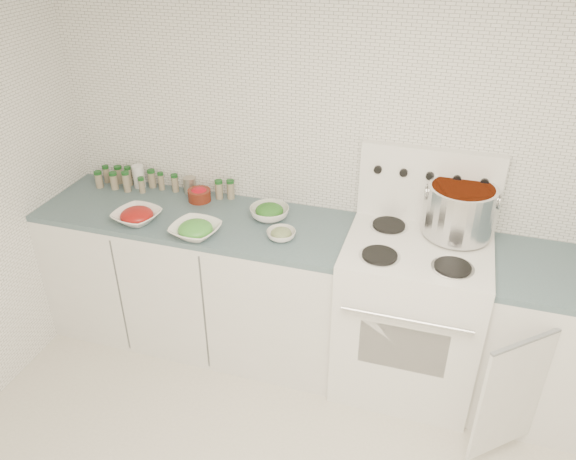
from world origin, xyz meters
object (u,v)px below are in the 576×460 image
at_px(stove, 410,310).
at_px(bowl_snowpea, 195,230).
at_px(bowl_tomato, 137,216).
at_px(stock_pot, 460,209).

relative_size(stove, bowl_snowpea, 4.62).
xyz_separation_m(stove, bowl_tomato, (-1.57, -0.16, 0.44)).
bearing_deg(bowl_snowpea, bowl_tomato, 173.34).
height_order(bowl_tomato, bowl_snowpea, bowl_snowpea).
height_order(stove, bowl_snowpea, stove).
xyz_separation_m(stock_pot, bowl_tomato, (-1.75, -0.32, -0.16)).
bearing_deg(bowl_tomato, stock_pot, 10.37).
bearing_deg(stock_pot, bowl_snowpea, -164.97).
relative_size(stove, stock_pot, 3.59).
xyz_separation_m(stock_pot, bowl_snowpea, (-1.36, -0.37, -0.16)).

